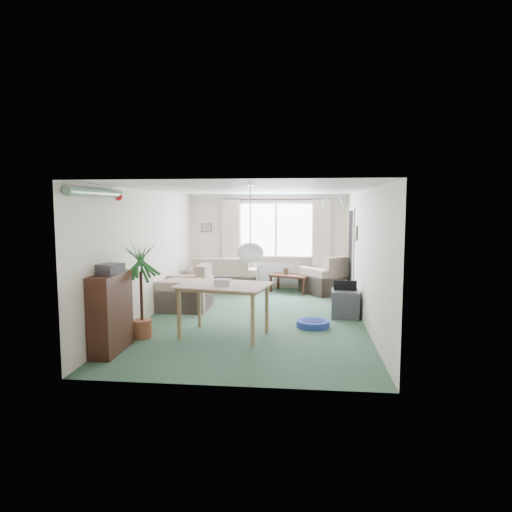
# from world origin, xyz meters

# --- Properties ---
(ground) EXTENTS (6.50, 6.50, 0.00)m
(ground) POSITION_xyz_m (0.00, 0.00, 0.00)
(ground) COLOR #31533E
(window) EXTENTS (1.80, 0.03, 1.30)m
(window) POSITION_xyz_m (0.20, 3.23, 1.50)
(window) COLOR white
(curtain_rod) EXTENTS (2.60, 0.03, 0.03)m
(curtain_rod) POSITION_xyz_m (0.20, 3.15, 2.27)
(curtain_rod) COLOR black
(curtain_left) EXTENTS (0.45, 0.08, 2.00)m
(curtain_left) POSITION_xyz_m (-0.95, 3.13, 1.27)
(curtain_left) COLOR beige
(curtain_right) EXTENTS (0.45, 0.08, 2.00)m
(curtain_right) POSITION_xyz_m (1.35, 3.13, 1.27)
(curtain_right) COLOR beige
(radiator) EXTENTS (1.20, 0.10, 0.55)m
(radiator) POSITION_xyz_m (0.20, 3.19, 0.40)
(radiator) COLOR white
(doorway) EXTENTS (0.03, 0.95, 2.00)m
(doorway) POSITION_xyz_m (1.99, 2.20, 1.00)
(doorway) COLOR black
(pendant_lamp) EXTENTS (0.36, 0.36, 0.36)m
(pendant_lamp) POSITION_xyz_m (0.20, -2.30, 1.48)
(pendant_lamp) COLOR white
(tinsel_garland) EXTENTS (1.60, 1.60, 0.12)m
(tinsel_garland) POSITION_xyz_m (-1.92, -2.30, 2.28)
(tinsel_garland) COLOR #196626
(bauble_cluster_a) EXTENTS (0.20, 0.20, 0.20)m
(bauble_cluster_a) POSITION_xyz_m (1.30, 0.90, 2.22)
(bauble_cluster_a) COLOR silver
(bauble_cluster_b) EXTENTS (0.20, 0.20, 0.20)m
(bauble_cluster_b) POSITION_xyz_m (1.60, -0.30, 2.22)
(bauble_cluster_b) COLOR silver
(wall_picture_back) EXTENTS (0.28, 0.03, 0.22)m
(wall_picture_back) POSITION_xyz_m (-1.60, 3.23, 1.55)
(wall_picture_back) COLOR brown
(wall_picture_right) EXTENTS (0.03, 0.24, 0.30)m
(wall_picture_right) POSITION_xyz_m (1.98, 1.20, 1.55)
(wall_picture_right) COLOR brown
(sofa) EXTENTS (1.76, 1.02, 0.85)m
(sofa) POSITION_xyz_m (-1.10, 2.75, 0.42)
(sofa) COLOR #BAA78D
(sofa) RESTS_ON ground
(armchair_corner) EXTENTS (1.39, 1.38, 0.92)m
(armchair_corner) POSITION_xyz_m (1.48, 2.73, 0.46)
(armchair_corner) COLOR tan
(armchair_corner) RESTS_ON ground
(armchair_left) EXTENTS (0.99, 1.04, 0.92)m
(armchair_left) POSITION_xyz_m (-1.50, 0.68, 0.46)
(armchair_left) COLOR beige
(armchair_left) RESTS_ON ground
(coffee_table) EXTENTS (1.09, 0.84, 0.43)m
(coffee_table) POSITION_xyz_m (0.59, 2.75, 0.22)
(coffee_table) COLOR black
(coffee_table) RESTS_ON ground
(photo_frame) EXTENTS (0.12, 0.05, 0.16)m
(photo_frame) POSITION_xyz_m (0.48, 2.75, 0.51)
(photo_frame) COLOR #4C3627
(photo_frame) RESTS_ON coffee_table
(bookshelf) EXTENTS (0.32, 0.94, 1.14)m
(bookshelf) POSITION_xyz_m (-1.84, -2.16, 0.57)
(bookshelf) COLOR black
(bookshelf) RESTS_ON ground
(hifi_box) EXTENTS (0.36, 0.41, 0.14)m
(hifi_box) POSITION_xyz_m (-1.84, -2.14, 1.21)
(hifi_box) COLOR #3D3D42
(hifi_box) RESTS_ON bookshelf
(houseplant) EXTENTS (0.86, 0.86, 1.56)m
(houseplant) POSITION_xyz_m (-1.65, -1.43, 0.78)
(houseplant) COLOR #246322
(houseplant) RESTS_ON ground
(dining_table) EXTENTS (1.47, 1.12, 0.83)m
(dining_table) POSITION_xyz_m (-0.36, -1.17, 0.41)
(dining_table) COLOR #9F8256
(dining_table) RESTS_ON ground
(gift_box) EXTENTS (0.25, 0.19, 0.12)m
(gift_box) POSITION_xyz_m (-0.37, -1.26, 0.89)
(gift_box) COLOR silver
(gift_box) RESTS_ON dining_table
(tv_cube) EXTENTS (0.54, 0.59, 0.51)m
(tv_cube) POSITION_xyz_m (1.70, 0.32, 0.25)
(tv_cube) COLOR #333338
(tv_cube) RESTS_ON ground
(pet_bed) EXTENTS (0.64, 0.64, 0.11)m
(pet_bed) POSITION_xyz_m (1.08, -0.48, 0.06)
(pet_bed) COLOR #1E488B
(pet_bed) RESTS_ON ground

